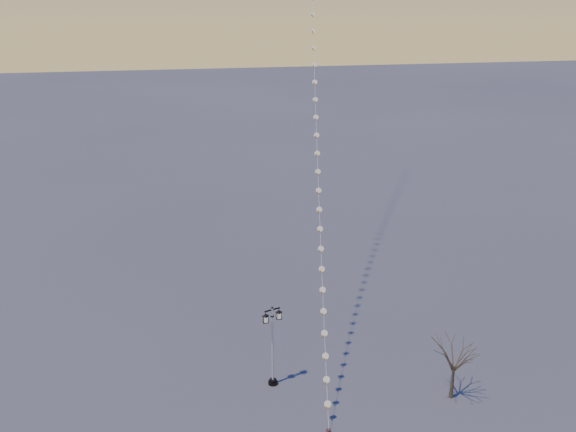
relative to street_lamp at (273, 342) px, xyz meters
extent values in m
plane|color=#4B4C4C|center=(3.40, -3.33, -2.57)|extent=(300.00, 300.00, 0.00)
cylinder|color=black|center=(0.00, 0.00, -2.50)|extent=(0.52, 0.52, 0.15)
cylinder|color=black|center=(0.00, 0.00, -2.36)|extent=(0.37, 0.37, 0.13)
cylinder|color=beige|center=(0.00, 0.00, -0.13)|extent=(0.12, 0.12, 4.34)
cylinder|color=black|center=(0.00, 0.00, 1.53)|extent=(0.18, 0.18, 0.06)
cube|color=black|center=(0.00, 0.00, 1.90)|extent=(0.85, 0.33, 0.06)
sphere|color=black|center=(0.00, 0.00, 2.01)|extent=(0.13, 0.13, 0.13)
pyramid|color=black|center=(-0.37, -0.12, 1.76)|extent=(0.41, 0.41, 0.13)
cube|color=beige|center=(-0.37, -0.12, 1.48)|extent=(0.24, 0.24, 0.31)
cube|color=black|center=(-0.37, -0.12, 1.30)|extent=(0.28, 0.28, 0.04)
pyramid|color=black|center=(0.37, 0.12, 1.76)|extent=(0.41, 0.41, 0.13)
cube|color=beige|center=(0.37, 0.12, 1.48)|extent=(0.24, 0.24, 0.31)
cube|color=black|center=(0.37, 0.12, 1.30)|extent=(0.28, 0.28, 0.04)
cone|color=#483B27|center=(8.84, -2.93, -1.63)|extent=(0.22, 0.22, 1.88)
cylinder|color=#3A1E1B|center=(1.94, -4.40, -2.46)|extent=(0.22, 0.22, 0.22)
cylinder|color=black|center=(1.94, -4.40, -2.44)|extent=(0.03, 0.03, 0.27)
cone|color=#FCA418|center=(5.33, 14.01, 16.25)|extent=(0.09, 0.09, 0.31)
cylinder|color=white|center=(1.94, -4.40, -1.92)|extent=(0.02, 0.02, 0.88)
camera|label=1|loc=(-4.57, -27.52, 17.15)|focal=38.38mm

